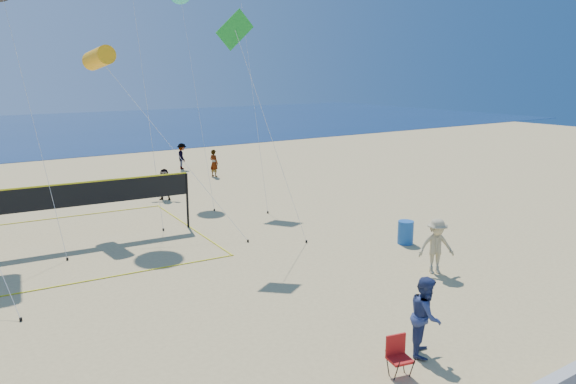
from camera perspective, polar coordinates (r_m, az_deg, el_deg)
ground at (r=13.43m, az=8.10°, el=-17.89°), size 120.00×120.00×0.00m
bystander_a at (r=14.13m, az=13.82°, el=-12.10°), size 1.20×1.17×1.95m
bystander_b at (r=19.55m, az=14.83°, el=-5.35°), size 1.41×1.20×1.89m
far_person_1 at (r=30.37m, az=-12.43°, el=0.77°), size 1.54×1.28×1.66m
far_person_2 at (r=36.48m, az=-7.53°, el=2.92°), size 0.61×0.75×1.76m
far_person_4 at (r=39.68m, az=-10.71°, el=3.59°), size 0.92×1.29×1.80m
camp_chair at (r=13.29m, az=11.11°, el=-15.79°), size 0.59×0.69×1.02m
trash_barrel at (r=22.68m, az=11.85°, el=-4.04°), size 0.70×0.70×0.92m
volleyball_net at (r=23.50m, az=-20.58°, el=-0.91°), size 9.82×9.68×2.46m
kite_2 at (r=26.06m, az=-18.65°, el=12.76°), size 4.09×7.43×7.78m
kite_4 at (r=21.63m, az=-4.97°, el=14.85°), size 2.98×1.78×8.96m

